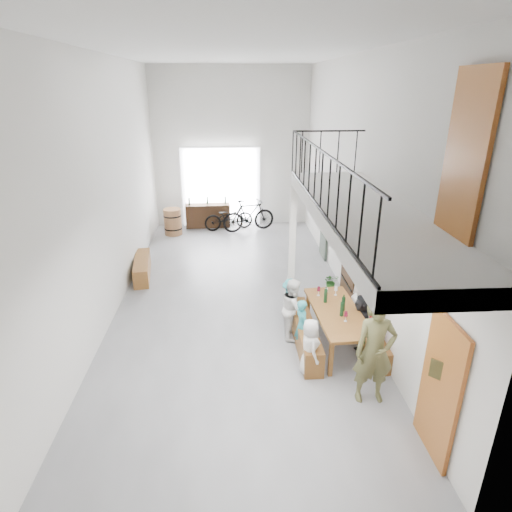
{
  "coord_description": "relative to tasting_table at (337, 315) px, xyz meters",
  "views": [
    {
      "loc": [
        -0.06,
        -9.41,
        4.88
      ],
      "look_at": [
        0.48,
        -0.5,
        1.28
      ],
      "focal_mm": 30.0,
      "sensor_mm": 36.0,
      "label": 1
    }
  ],
  "objects": [
    {
      "name": "guest_left_b",
      "position": [
        -0.7,
        -0.08,
        -0.16
      ],
      "size": [
        0.37,
        0.46,
        1.09
      ],
      "primitive_type": "imported",
      "rotation": [
        0.0,
        0.0,
        1.87
      ],
      "color": "teal",
      "rests_on": "ground"
    },
    {
      "name": "side_bench",
      "position": [
        -4.46,
        3.64,
        -0.46
      ],
      "size": [
        0.61,
        1.78,
        0.49
      ],
      "primitive_type": "cube",
      "rotation": [
        0.0,
        0.0,
        0.13
      ],
      "color": "brown",
      "rests_on": "ground"
    },
    {
      "name": "bicycle_near",
      "position": [
        -2.1,
        7.53,
        -0.24
      ],
      "size": [
        1.86,
        1.04,
        0.93
      ],
      "primitive_type": "imported",
      "rotation": [
        0.0,
        0.0,
        1.83
      ],
      "color": "black",
      "rests_on": "ground"
    },
    {
      "name": "balcony",
      "position": [
        0.02,
        -0.88,
        2.26
      ],
      "size": [
        1.52,
        5.62,
        4.0
      ],
      "color": "silver",
      "rests_on": "ground"
    },
    {
      "name": "gateway_portal",
      "position": [
        -2.36,
        8.19,
        0.69
      ],
      "size": [
        2.8,
        0.08,
        2.8
      ],
      "primitive_type": "cube",
      "color": "white",
      "rests_on": "ground"
    },
    {
      "name": "counter_bottles",
      "position": [
        -2.86,
        7.92,
        0.27
      ],
      "size": [
        1.35,
        0.16,
        0.28
      ],
      "color": "black",
      "rests_on": "serving_counter"
    },
    {
      "name": "guest_left_a",
      "position": [
        -0.68,
        -0.82,
        -0.16
      ],
      "size": [
        0.41,
        0.57,
        1.09
      ],
      "primitive_type": "imported",
      "rotation": [
        0.0,
        0.0,
        1.71
      ],
      "color": "silver",
      "rests_on": "ground"
    },
    {
      "name": "host_standing",
      "position": [
        0.21,
        -1.56,
        0.21
      ],
      "size": [
        0.67,
        0.44,
        1.84
      ],
      "primitive_type": "imported",
      "rotation": [
        0.0,
        0.0,
        0.0
      ],
      "color": "brown",
      "rests_on": "ground"
    },
    {
      "name": "guest_right_a",
      "position": [
        0.54,
        -0.48,
        -0.16
      ],
      "size": [
        0.44,
        0.69,
        1.09
      ],
      "primitive_type": "imported",
      "rotation": [
        0.0,
        0.0,
        -1.87
      ],
      "color": "maroon",
      "rests_on": "ground"
    },
    {
      "name": "oak_barrel",
      "position": [
        -4.03,
        7.12,
        -0.25
      ],
      "size": [
        0.62,
        0.62,
        0.91
      ],
      "color": "brown",
      "rests_on": "ground"
    },
    {
      "name": "tableware",
      "position": [
        -0.02,
        0.21,
        0.23
      ],
      "size": [
        0.43,
        1.13,
        0.35
      ],
      "color": "black",
      "rests_on": "tasting_table"
    },
    {
      "name": "guest_right_b",
      "position": [
        0.49,
        0.0,
        -0.15
      ],
      "size": [
        0.56,
        1.09,
        1.12
      ],
      "primitive_type": "imported",
      "rotation": [
        0.0,
        0.0,
        -1.8
      ],
      "color": "black",
      "rests_on": "ground"
    },
    {
      "name": "serving_counter",
      "position": [
        -2.86,
        7.9,
        -0.29
      ],
      "size": [
        1.61,
        0.52,
        0.84
      ],
      "primitive_type": "cube",
      "rotation": [
        0.0,
        0.0,
        0.05
      ],
      "color": "#362310",
      "rests_on": "ground"
    },
    {
      "name": "potted_plant",
      "position": [
        0.49,
        2.55,
        -0.5
      ],
      "size": [
        0.38,
        0.34,
        0.41
      ],
      "primitive_type": "imported",
      "rotation": [
        0.0,
        0.0,
        0.06
      ],
      "color": "#1C4D19",
      "rests_on": "ground"
    },
    {
      "name": "guest_left_c",
      "position": [
        -0.8,
        0.42,
        -0.06
      ],
      "size": [
        0.53,
        0.66,
        1.29
      ],
      "primitive_type": "imported",
      "rotation": [
        0.0,
        0.0,
        1.51
      ],
      "color": "silver",
      "rests_on": "ground"
    },
    {
      "name": "room_walls",
      "position": [
        -1.96,
        2.25,
        2.85
      ],
      "size": [
        12.0,
        12.0,
        12.0
      ],
      "color": "silver",
      "rests_on": "ground"
    },
    {
      "name": "bench_inner",
      "position": [
        -0.61,
        0.08,
        -0.45
      ],
      "size": [
        0.36,
        2.2,
        0.51
      ],
      "primitive_type": "cube",
      "rotation": [
        0.0,
        0.0,
        0.0
      ],
      "color": "brown",
      "rests_on": "ground"
    },
    {
      "name": "guest_left_d",
      "position": [
        -0.78,
        0.95,
        -0.19
      ],
      "size": [
        0.53,
        0.74,
        1.04
      ],
      "primitive_type": "imported",
      "rotation": [
        0.0,
        0.0,
        1.81
      ],
      "color": "teal",
      "rests_on": "ground"
    },
    {
      "name": "floor",
      "position": [
        -1.96,
        2.25,
        -0.71
      ],
      "size": [
        12.0,
        12.0,
        0.0
      ],
      "primitive_type": "plane",
      "color": "slate",
      "rests_on": "ground"
    },
    {
      "name": "bench_wall",
      "position": [
        0.61,
        -0.08,
        -0.49
      ],
      "size": [
        0.5,
        1.91,
        0.44
      ],
      "primitive_type": "cube",
      "rotation": [
        0.0,
        0.0,
        0.13
      ],
      "color": "brown",
      "rests_on": "ground"
    },
    {
      "name": "tasting_table",
      "position": [
        0.0,
        0.0,
        0.0
      ],
      "size": [
        0.97,
        2.15,
        0.79
      ],
      "rotation": [
        0.0,
        0.0,
        0.06
      ],
      "color": "brown",
      "rests_on": "ground"
    },
    {
      "name": "right_wall_decor",
      "position": [
        0.74,
        0.38,
        1.04
      ],
      "size": [
        0.07,
        8.28,
        5.07
      ],
      "color": "#9B561F",
      "rests_on": "ground"
    },
    {
      "name": "guest_right_c",
      "position": [
        0.64,
        0.67,
        -0.16
      ],
      "size": [
        0.43,
        0.58,
        1.09
      ],
      "primitive_type": "imported",
      "rotation": [
        0.0,
        0.0,
        -1.42
      ],
      "color": "silver",
      "rests_on": "ground"
    },
    {
      "name": "bicycle_far",
      "position": [
        -1.4,
        7.34,
        -0.14
      ],
      "size": [
        1.97,
        1.06,
        1.14
      ],
      "primitive_type": "imported",
      "rotation": [
        0.0,
        0.0,
        1.86
      ],
      "color": "black",
      "rests_on": "ground"
    }
  ]
}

